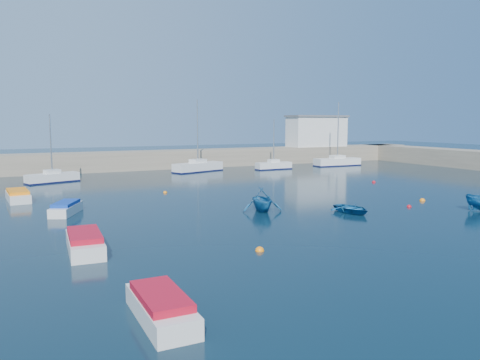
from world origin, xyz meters
name	(u,v)px	position (x,y,z in m)	size (l,w,h in m)	color
ground	(349,242)	(0.00, 0.00, 0.00)	(220.00, 220.00, 0.00)	black
back_wall	(144,160)	(0.00, 46.00, 1.30)	(96.00, 4.50, 2.60)	gray
right_arm	(441,157)	(44.00, 32.00, 1.30)	(4.50, 32.00, 2.60)	gray
harbor_office	(317,132)	(30.00, 46.00, 5.10)	(10.00, 4.00, 5.00)	silver
sailboat_5	(52,177)	(-13.03, 35.52, 0.58)	(5.94, 3.45, 7.63)	silver
sailboat_6	(198,167)	(5.85, 39.44, 0.68)	(7.69, 4.43, 9.76)	silver
sailboat_7	(274,165)	(16.76, 37.60, 0.57)	(5.38, 1.62, 7.17)	silver
sailboat_8	(337,162)	(28.49, 38.17, 0.65)	(7.58, 2.34, 9.81)	silver
motorboat_0	(85,242)	(-13.68, 4.50, 0.49)	(1.87, 4.77, 1.05)	silver
motorboat_1	(66,208)	(-13.53, 15.62, 0.43)	(2.78, 3.98, 0.93)	silver
motorboat_2	(18,196)	(-16.66, 23.65, 0.45)	(2.03, 4.80, 0.96)	silver
motorboat_3	(161,307)	(-12.52, -5.56, 0.47)	(1.49, 4.26, 1.00)	silver
dinghy_center	(352,209)	(5.72, 6.76, 0.33)	(2.25, 3.15, 0.65)	#14578F
dinghy_left	(262,199)	(0.01, 10.33, 0.91)	(2.98, 3.45, 1.82)	#14578F
buoy_0	(260,251)	(-5.40, 0.58, 0.00)	(0.48, 0.48, 0.48)	orange
buoy_1	(409,207)	(11.44, 6.70, 0.00)	(0.38, 0.38, 0.38)	#B30D16
buoy_2	(422,201)	(14.68, 8.37, 0.00)	(0.48, 0.48, 0.48)	orange
buoy_3	(165,193)	(-3.92, 22.47, 0.00)	(0.39, 0.39, 0.39)	orange
buoy_4	(374,182)	(19.52, 19.85, 0.00)	(0.41, 0.41, 0.41)	#B30D16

